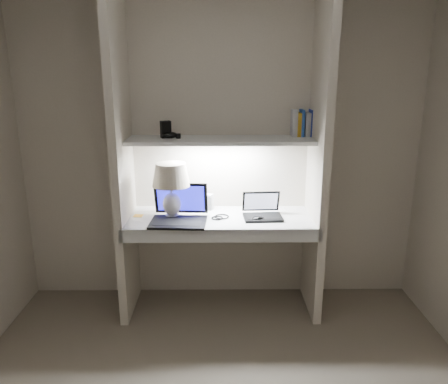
{
  "coord_description": "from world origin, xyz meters",
  "views": [
    {
      "loc": [
        -0.0,
        -1.96,
        1.87
      ],
      "look_at": [
        0.02,
        1.05,
        1.02
      ],
      "focal_mm": 35.0,
      "sensor_mm": 36.0,
      "label": 1
    }
  ],
  "objects_px": {
    "table_lamp": "(171,181)",
    "book_row": "(304,124)",
    "laptop_netbook": "(262,211)",
    "speaker": "(207,202)",
    "laptop_main": "(179,213)"
  },
  "relations": [
    {
      "from": "speaker",
      "to": "book_row",
      "type": "distance_m",
      "value": 0.98
    },
    {
      "from": "table_lamp",
      "to": "laptop_netbook",
      "type": "bearing_deg",
      "value": 0.05
    },
    {
      "from": "table_lamp",
      "to": "book_row",
      "type": "distance_m",
      "value": 1.12
    },
    {
      "from": "table_lamp",
      "to": "book_row",
      "type": "xyz_separation_m",
      "value": [
        1.02,
        0.2,
        0.41
      ]
    },
    {
      "from": "laptop_netbook",
      "to": "speaker",
      "type": "xyz_separation_m",
      "value": [
        -0.43,
        0.19,
        0.02
      ]
    },
    {
      "from": "table_lamp",
      "to": "speaker",
      "type": "distance_m",
      "value": 0.39
    },
    {
      "from": "table_lamp",
      "to": "laptop_main",
      "type": "relative_size",
      "value": 0.99
    },
    {
      "from": "table_lamp",
      "to": "laptop_main",
      "type": "distance_m",
      "value": 0.25
    },
    {
      "from": "book_row",
      "to": "table_lamp",
      "type": "bearing_deg",
      "value": -168.74
    },
    {
      "from": "laptop_main",
      "to": "book_row",
      "type": "xyz_separation_m",
      "value": [
        0.96,
        0.29,
        0.63
      ]
    },
    {
      "from": "laptop_main",
      "to": "laptop_netbook",
      "type": "bearing_deg",
      "value": 10.84
    },
    {
      "from": "laptop_netbook",
      "to": "laptop_main",
      "type": "bearing_deg",
      "value": -175.13
    },
    {
      "from": "laptop_main",
      "to": "book_row",
      "type": "distance_m",
      "value": 1.18
    },
    {
      "from": "speaker",
      "to": "book_row",
      "type": "xyz_separation_m",
      "value": [
        0.75,
        0.01,
        0.63
      ]
    },
    {
      "from": "table_lamp",
      "to": "book_row",
      "type": "height_order",
      "value": "book_row"
    }
  ]
}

